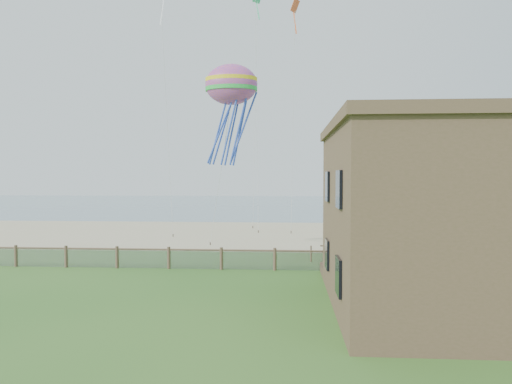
% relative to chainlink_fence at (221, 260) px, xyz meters
% --- Properties ---
extents(ground, '(160.00, 160.00, 0.00)m').
position_rel_chainlink_fence_xyz_m(ground, '(0.00, -6.00, -0.55)').
color(ground, '#2E6121').
rests_on(ground, ground).
extents(sand_beach, '(72.00, 20.00, 0.02)m').
position_rel_chainlink_fence_xyz_m(sand_beach, '(0.00, 16.00, -0.55)').
color(sand_beach, tan).
rests_on(sand_beach, ground).
extents(ocean, '(160.00, 68.00, 0.02)m').
position_rel_chainlink_fence_xyz_m(ocean, '(0.00, 60.00, -0.55)').
color(ocean, slate).
rests_on(ocean, ground).
extents(chainlink_fence, '(36.20, 0.20, 1.25)m').
position_rel_chainlink_fence_xyz_m(chainlink_fence, '(0.00, 0.00, 0.00)').
color(chainlink_fence, '#4C362B').
rests_on(chainlink_fence, ground).
extents(motel_deck, '(15.00, 2.00, 0.50)m').
position_rel_chainlink_fence_xyz_m(motel_deck, '(13.00, -1.00, -0.30)').
color(motel_deck, brown).
rests_on(motel_deck, ground).
extents(picnic_table, '(2.09, 1.88, 0.72)m').
position_rel_chainlink_fence_xyz_m(picnic_table, '(7.51, -2.36, -0.19)').
color(picnic_table, brown).
rests_on(picnic_table, ground).
extents(octopus_kite, '(3.62, 2.58, 7.36)m').
position_rel_chainlink_fence_xyz_m(octopus_kite, '(-0.15, 5.93, 9.07)').
color(octopus_kite, orange).
extents(kite_red, '(1.93, 1.72, 2.48)m').
position_rel_chainlink_fence_xyz_m(kite_red, '(4.28, 12.41, 17.84)').
color(kite_red, '#DE5A27').
extents(kite_green, '(1.87, 1.87, 2.36)m').
position_rel_chainlink_fence_xyz_m(kite_green, '(0.96, 16.24, 20.22)').
color(kite_green, '#35CA7B').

